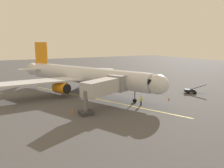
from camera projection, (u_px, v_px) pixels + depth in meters
name	position (u px, v px, depth m)	size (l,w,h in m)	color
ground_plane	(79.00, 94.00, 49.69)	(220.00, 220.00, 0.00)	#4C4C4F
apron_lead_in_line	(95.00, 99.00, 45.19)	(0.24, 40.00, 0.01)	yellow
airplane	(83.00, 76.00, 49.79)	(31.87, 38.00, 11.50)	silver
jet_bridge	(107.00, 86.00, 38.97)	(11.12, 6.98, 5.40)	#B7B7BC
ground_crew_marshaller	(141.00, 101.00, 40.27)	(0.40, 0.47, 1.71)	#23232D
ground_crew_wing_walker	(66.00, 86.00, 53.73)	(0.43, 0.31, 1.71)	#23232D
belt_loader_near_nose	(148.00, 82.00, 59.94)	(1.67, 4.64, 2.32)	#9E9EA3
belt_loader_portside	(191.00, 90.00, 49.80)	(4.28, 3.86, 2.32)	black
safety_cone_nose_left	(72.00, 111.00, 36.18)	(0.32, 0.32, 0.55)	#F2590F
safety_cone_nose_right	(156.00, 88.00, 54.24)	(0.32, 0.32, 0.55)	#F2590F
safety_cone_wing_port	(169.00, 99.00, 44.13)	(0.32, 0.32, 0.55)	#F2590F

